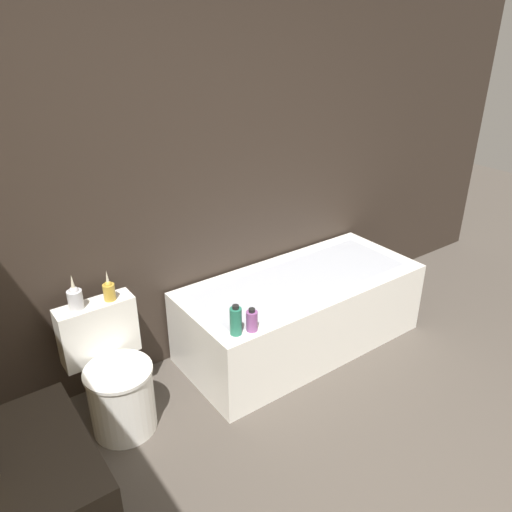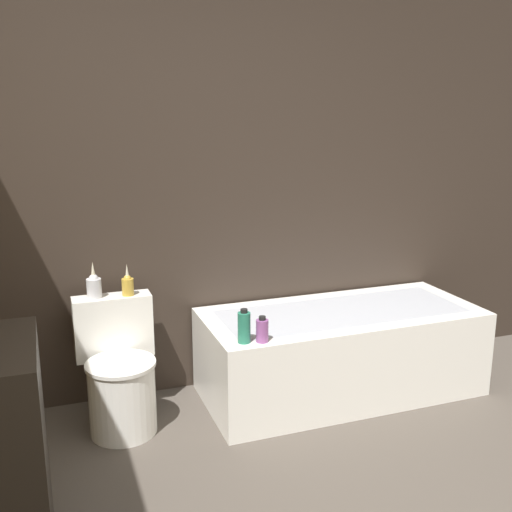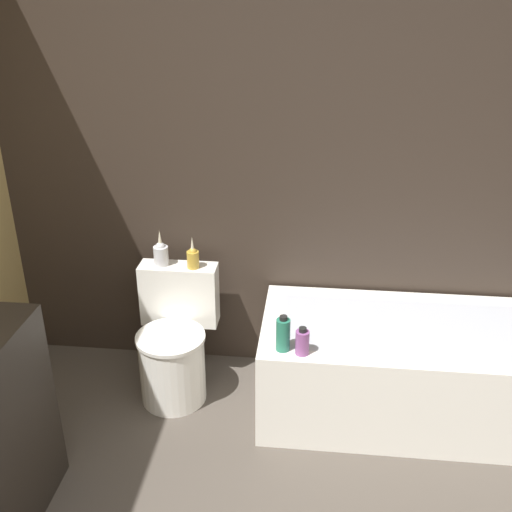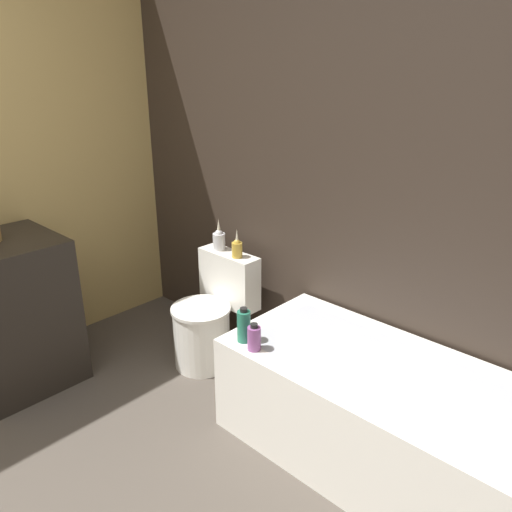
% 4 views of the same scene
% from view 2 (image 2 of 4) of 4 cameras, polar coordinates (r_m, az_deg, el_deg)
% --- Properties ---
extents(wall_back_tiled, '(6.40, 0.06, 2.60)m').
position_cam_2_polar(wall_back_tiled, '(3.58, -4.88, 7.45)').
color(wall_back_tiled, '#332821').
rests_on(wall_back_tiled, ground_plane).
extents(bathtub, '(1.66, 0.73, 0.52)m').
position_cam_2_polar(bathtub, '(3.72, 8.05, -8.93)').
color(bathtub, white).
rests_on(bathtub, ground).
extents(toilet, '(0.43, 0.50, 0.69)m').
position_cam_2_polar(toilet, '(3.37, -12.86, -11.01)').
color(toilet, white).
rests_on(toilet, ground).
extents(vase_gold, '(0.08, 0.08, 0.20)m').
position_cam_2_polar(vase_gold, '(3.37, -15.18, -2.71)').
color(vase_gold, silver).
rests_on(vase_gold, toilet).
extents(vase_silver, '(0.07, 0.07, 0.18)m').
position_cam_2_polar(vase_silver, '(3.37, -12.13, -2.66)').
color(vase_silver, gold).
rests_on(vase_silver, toilet).
extents(shampoo_bottle_tall, '(0.07, 0.07, 0.18)m').
position_cam_2_polar(shampoo_bottle_tall, '(3.10, -1.15, -6.78)').
color(shampoo_bottle_tall, '#267259').
rests_on(shampoo_bottle_tall, bathtub).
extents(shampoo_bottle_short, '(0.06, 0.06, 0.14)m').
position_cam_2_polar(shampoo_bottle_short, '(3.12, 0.59, -7.08)').
color(shampoo_bottle_short, '#8C4C8C').
rests_on(shampoo_bottle_short, bathtub).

